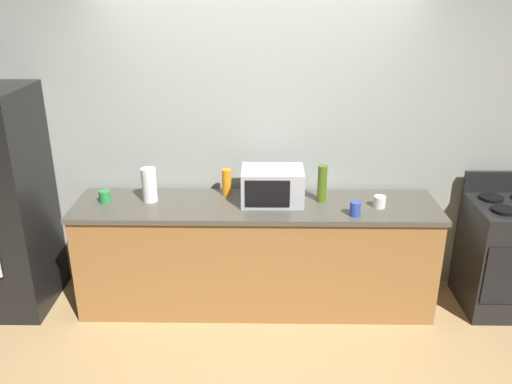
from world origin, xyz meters
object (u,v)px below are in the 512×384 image
at_px(microwave, 272,186).
at_px(mug_white, 380,202).
at_px(paper_towel_roll, 149,185).
at_px(mug_blue, 355,209).
at_px(bottle_dish_soap, 227,182).
at_px(stove_range, 504,255).
at_px(bottle_olive_oil, 322,184).
at_px(mug_green, 105,197).

relative_size(microwave, mug_white, 5.23).
bearing_deg(paper_towel_roll, mug_blue, -9.37).
bearing_deg(microwave, bottle_dish_soap, 158.67).
bearing_deg(mug_blue, microwave, 157.10).
relative_size(stove_range, microwave, 2.25).
relative_size(bottle_olive_oil, mug_white, 3.23).
xyz_separation_m(stove_range, bottle_dish_soap, (-2.24, 0.19, 0.55)).
xyz_separation_m(bottle_dish_soap, mug_white, (1.19, -0.24, -0.06)).
bearing_deg(mug_green, paper_towel_roll, 5.15).
bearing_deg(bottle_dish_soap, paper_towel_roll, -166.68).
distance_m(microwave, mug_white, 0.83).
relative_size(paper_towel_roll, bottle_olive_oil, 0.91).
bearing_deg(paper_towel_roll, bottle_dish_soap, 13.32).
distance_m(bottle_olive_oil, bottle_dish_soap, 0.77).
height_order(microwave, mug_blue, microwave).
bearing_deg(mug_blue, mug_green, 173.23).
height_order(bottle_dish_soap, mug_blue, bottle_dish_soap).
distance_m(paper_towel_roll, mug_blue, 1.59).
bearing_deg(microwave, stove_range, -1.47).
relative_size(microwave, bottle_olive_oil, 1.62).
distance_m(bottle_dish_soap, mug_green, 0.96).
bearing_deg(mug_white, bottle_olive_oil, 165.60).
relative_size(mug_blue, mug_white, 1.19).
xyz_separation_m(stove_range, microwave, (-1.87, 0.05, 0.57)).
xyz_separation_m(microwave, mug_blue, (0.61, -0.26, -0.08)).
height_order(bottle_dish_soap, mug_white, bottle_dish_soap).
height_order(stove_range, bottle_dish_soap, bottle_dish_soap).
bearing_deg(microwave, mug_white, -6.71).
bearing_deg(mug_green, stove_range, -0.34).
xyz_separation_m(stove_range, mug_blue, (-1.27, -0.21, 0.49)).
bearing_deg(bottle_olive_oil, mug_white, -14.40).
bearing_deg(mug_white, microwave, 173.29).
distance_m(mug_blue, mug_white, 0.27).
relative_size(stove_range, mug_green, 11.39).
height_order(bottle_olive_oil, bottle_dish_soap, bottle_olive_oil).
xyz_separation_m(paper_towel_roll, bottle_olive_oil, (1.35, 0.01, 0.01)).
xyz_separation_m(microwave, bottle_olive_oil, (0.39, 0.01, 0.01)).
relative_size(paper_towel_roll, mug_blue, 2.47).
bearing_deg(bottle_olive_oil, bottle_dish_soap, 170.34).
bearing_deg(stove_range, mug_green, 179.66).
relative_size(stove_range, bottle_olive_oil, 3.65).
height_order(paper_towel_roll, mug_green, paper_towel_roll).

